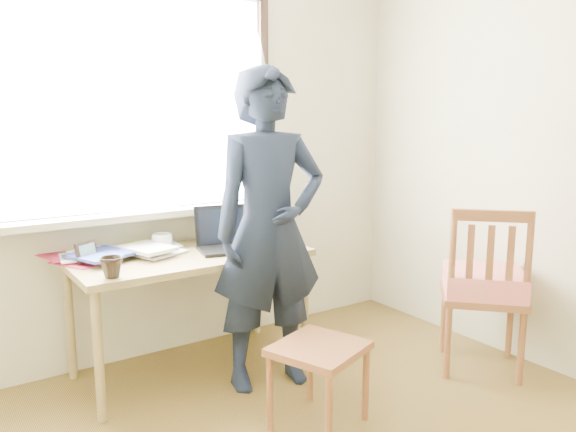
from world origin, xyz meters
TOP-DOWN VIEW (x-y plane):
  - room_shell at (-0.02, 0.20)m, footprint 3.52×4.02m
  - desk at (-0.04, 1.63)m, footprint 1.35×0.67m
  - laptop at (0.20, 1.60)m, footprint 0.43×0.37m
  - mug_white at (-0.14, 1.80)m, footprint 0.14×0.14m
  - mug_dark at (-0.57, 1.38)m, footprint 0.12×0.12m
  - mouse at (0.41, 1.53)m, footprint 0.09×0.06m
  - desk_clutter at (-0.20, 1.85)m, footprint 0.90×0.49m
  - book_a at (-0.46, 1.89)m, footprint 0.24×0.31m
  - book_b at (0.36, 1.91)m, footprint 0.33×0.32m
  - picture_frame at (-0.60, 1.73)m, footprint 0.13×0.08m
  - work_chair at (0.21, 0.71)m, footprint 0.52×0.51m
  - side_chair at (1.40, 0.66)m, footprint 0.64×0.64m
  - person at (0.27, 1.24)m, footprint 0.72×0.53m

SIDE VIEW (x-z plane):
  - work_chair at x=0.21m, z-range 0.14..0.56m
  - side_chair at x=1.40m, z-range 0.03..1.03m
  - desk at x=-0.04m, z-range 0.29..1.01m
  - book_b at x=0.36m, z-range 0.72..0.74m
  - book_a at x=-0.46m, z-range 0.72..0.75m
  - mouse at x=0.41m, z-range 0.72..0.76m
  - desk_clutter at x=-0.20m, z-range 0.72..0.78m
  - mug_white at x=-0.14m, z-range 0.72..0.82m
  - mug_dark at x=-0.57m, z-range 0.72..0.83m
  - picture_frame at x=-0.60m, z-range 0.72..0.83m
  - laptop at x=0.20m, z-range 0.66..0.91m
  - person at x=0.27m, z-range 0.00..1.78m
  - room_shell at x=-0.02m, z-range 0.33..2.94m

